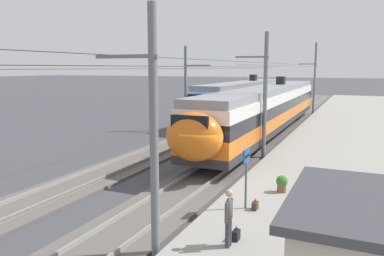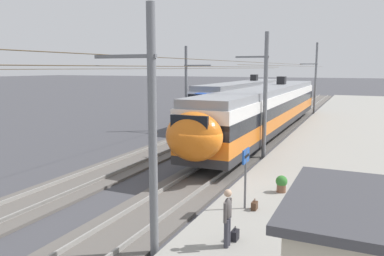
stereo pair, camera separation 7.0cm
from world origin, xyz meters
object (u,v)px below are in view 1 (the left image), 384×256
Objects in this scene: catenary_mast_mid at (263,93)px; passenger_walking at (229,215)px; train_near_platform at (268,107)px; potted_plant_platform_edge at (282,183)px; train_far_track at (243,97)px; handbag_near_sign at (255,206)px; catenary_mast_east at (314,77)px; catenary_mast_far_side at (188,86)px; catenary_mast_west at (149,128)px; platform_sign at (246,165)px; handbag_beside_passenger at (236,235)px.

catenary_mast_mid reaches higher than passenger_walking.
train_near_platform is 15.15m from potted_plant_platform_edge.
train_far_track is 14.69× the size of passenger_walking.
passenger_walking reaches higher than handbag_near_sign.
catenary_mast_east reaches higher than catenary_mast_far_side.
catenary_mast_mid is at bearing -160.01° from train_far_track.
catenary_mast_far_side is (-9.93, 1.92, 1.54)m from train_far_track.
train_near_platform is at bearing 10.71° from catenary_mast_mid.
catenary_mast_west is 12.78m from catenary_mast_mid.
platform_sign is 5.10× the size of handbag_beside_passenger.
catenary_mast_east reaches higher than passenger_walking.
catenary_mast_west is 4.11m from handbag_beside_passenger.
catenary_mast_east is (6.76, -6.39, 2.00)m from train_far_track.
train_near_platform is at bearing -152.83° from train_far_track.
catenary_mast_far_side is (20.37, 8.29, 0.05)m from catenary_mast_west.
catenary_mast_west is 1.00× the size of catenary_mast_east.
catenary_mast_west is 4.64m from platform_sign.
train_near_platform is at bearing 10.53° from platform_sign.
handbag_near_sign is at bearing 0.69° from passenger_walking.
catenary_mast_east is at bearing -0.03° from catenary_mast_mid.
passenger_walking is at bearing -170.45° from catenary_mast_mid.
passenger_walking is at bearing 175.24° from potted_plant_platform_edge.
train_far_track reaches higher than handbag_beside_passenger.
platform_sign is at bearing 7.23° from passenger_walking.
catenary_mast_far_side reaches higher than handbag_near_sign.
platform_sign is at bearing 10.23° from handbag_beside_passenger.
catenary_mast_west is (-30.30, -6.37, 1.49)m from train_far_track.
catenary_mast_east reaches higher than train_near_platform.
train_near_platform is 0.62× the size of catenary_mast_far_side.
potted_plant_platform_edge is at bearing -175.46° from catenary_mast_east.
handbag_near_sign is 0.60× the size of potted_plant_platform_edge.
handbag_beside_passenger is (-19.49, -3.61, -1.79)m from train_near_platform.
catenary_mast_west is at bearing 113.80° from passenger_walking.
platform_sign reaches higher than handbag_near_sign.
catenary_mast_west reaches higher than train_near_platform.
catenary_mast_east is 36.35m from passenger_walking.
train_near_platform reaches higher than potted_plant_platform_edge.
catenary_mast_west is (-20.85, -1.52, 1.48)m from train_near_platform.
handbag_near_sign is at bearing 168.24° from potted_plant_platform_edge.
train_far_track is at bearing 136.63° from catenary_mast_east.
train_near_platform and train_far_track have the same top height.
potted_plant_platform_edge is at bearing -159.79° from train_far_track.
train_far_track is at bearing 27.17° from train_near_platform.
catenary_mast_west is at bearing -175.82° from train_near_platform.
handbag_near_sign is at bearing -162.42° from train_far_track.
catenary_mast_west is at bearing 123.11° from handbag_beside_passenger.
handbag_near_sign is at bearing -176.62° from catenary_mast_east.
catenary_mast_far_side is 22.18m from passenger_walking.
passenger_walking is (0.89, -2.01, -2.48)m from catenary_mast_west.
catenary_mast_mid is 112.96× the size of handbag_beside_passenger.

